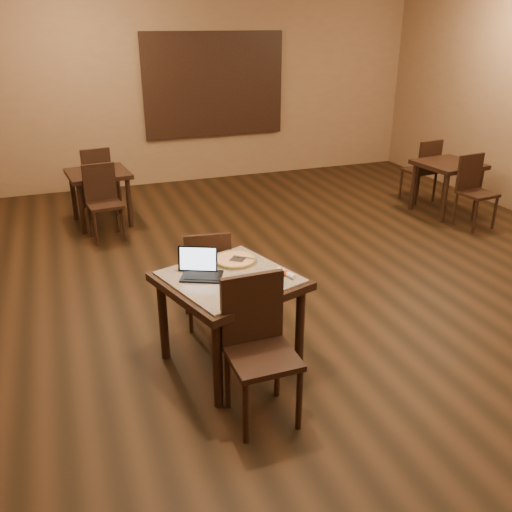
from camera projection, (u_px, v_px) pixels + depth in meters
name	position (u px, v px, depth m)	size (l,w,h in m)	color
ground	(317.00, 317.00, 4.99)	(10.00, 10.00, 0.00)	black
wall_back	(184.00, 89.00, 8.70)	(8.00, 0.02, 3.00)	olive
mural	(214.00, 85.00, 8.80)	(2.34, 0.05, 1.64)	navy
tiled_table	(230.00, 288.00, 4.08)	(1.16, 1.16, 0.76)	black
chair_main_near	(258.00, 340.00, 3.59)	(0.44, 0.44, 1.00)	black
chair_main_far	(207.00, 273.00, 4.67)	(0.44, 0.44, 0.91)	black
laptop	(200.00, 268.00, 4.04)	(0.36, 0.34, 0.20)	black
plate	(266.00, 281.00, 3.95)	(0.26, 0.26, 0.01)	white
pizza_slice	(266.00, 279.00, 3.94)	(0.21, 0.21, 0.02)	#F6E7A4
pizza_pan	(235.00, 261.00, 4.28)	(0.36, 0.36, 0.01)	silver
pizza_whole	(235.00, 259.00, 4.27)	(0.32, 0.32, 0.02)	#F6E7A4
spatula	(238.00, 259.00, 4.26)	(0.11, 0.26, 0.01)	silver
napkin_roll	(286.00, 273.00, 4.03)	(0.10, 0.19, 0.04)	white
other_table_a	(448.00, 171.00, 7.49)	(0.84, 0.84, 0.72)	black
other_table_a_chair_near	(474.00, 187.00, 7.05)	(0.44, 0.44, 0.93)	black
other_table_a_chair_far	(424.00, 167.00, 7.99)	(0.44, 0.44, 0.93)	black
other_table_b	(99.00, 181.00, 7.09)	(0.83, 0.83, 0.71)	black
other_table_b_chair_near	(103.00, 197.00, 6.65)	(0.44, 0.44, 0.92)	black
other_table_b_chair_far	(96.00, 176.00, 7.58)	(0.44, 0.44, 0.92)	black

